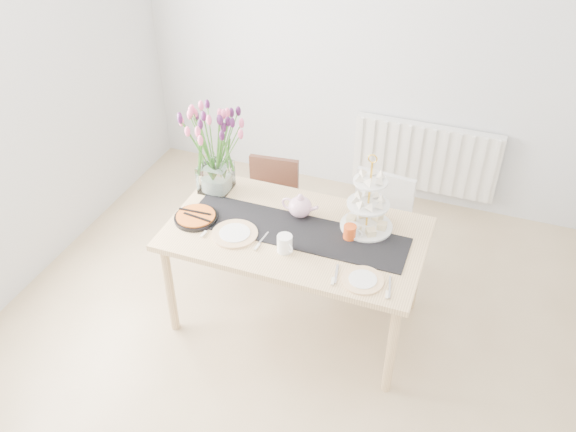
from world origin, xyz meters
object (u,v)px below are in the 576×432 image
(cake_stand, at_px, (368,210))
(mug_orange, at_px, (350,232))
(chair_white, at_px, (377,224))
(teapot, at_px, (300,207))
(radiator, at_px, (425,158))
(plate_right, at_px, (363,280))
(cream_jug, at_px, (353,231))
(mug_white, at_px, (285,244))
(tart_tin, at_px, (196,217))
(plate_left, at_px, (235,234))
(dining_table, at_px, (296,241))
(chair_brown, at_px, (271,201))
(tulip_vase, at_px, (213,138))

(cake_stand, height_order, mug_orange, cake_stand)
(chair_white, relative_size, teapot, 3.47)
(chair_white, height_order, cake_stand, cake_stand)
(radiator, bearing_deg, plate_right, -91.12)
(cream_jug, xyz_separation_m, mug_white, (-0.34, -0.27, 0.01))
(tart_tin, xyz_separation_m, plate_left, (0.30, -0.06, -0.01))
(cake_stand, relative_size, tart_tin, 1.73)
(dining_table, relative_size, teapot, 6.57)
(chair_brown, relative_size, chair_white, 0.89)
(teapot, bearing_deg, mug_orange, -11.86)
(plate_left, bearing_deg, tulip_vase, 127.88)
(dining_table, bearing_deg, mug_orange, 8.22)
(dining_table, xyz_separation_m, cake_stand, (0.40, 0.19, 0.21))
(cake_stand, relative_size, plate_right, 2.01)
(dining_table, xyz_separation_m, plate_right, (0.51, -0.29, 0.08))
(chair_brown, xyz_separation_m, tart_tin, (-0.20, -0.77, 0.33))
(dining_table, distance_m, plate_left, 0.39)
(cake_stand, height_order, mug_white, cake_stand)
(radiator, height_order, tulip_vase, tulip_vase)
(tulip_vase, height_order, tart_tin, tulip_vase)
(cream_jug, height_order, plate_left, cream_jug)
(tart_tin, distance_m, mug_white, 0.65)
(chair_white, distance_m, teapot, 0.69)
(dining_table, height_order, plate_left, plate_left)
(radiator, relative_size, cake_stand, 2.49)
(plate_left, bearing_deg, cake_stand, 25.32)
(chair_brown, distance_m, tart_tin, 0.86)
(tart_tin, bearing_deg, plate_right, -9.35)
(chair_brown, distance_m, tulip_vase, 0.86)
(mug_white, height_order, plate_right, mug_white)
(chair_brown, distance_m, cake_stand, 1.06)
(tulip_vase, bearing_deg, mug_white, -34.05)
(dining_table, height_order, mug_white, mug_white)
(radiator, distance_m, mug_white, 1.98)
(mug_white, height_order, plate_left, mug_white)
(teapot, relative_size, cream_jug, 2.88)
(tart_tin, bearing_deg, mug_orange, 9.02)
(dining_table, xyz_separation_m, mug_orange, (0.33, 0.05, 0.12))
(teapot, distance_m, tart_tin, 0.67)
(radiator, relative_size, dining_table, 0.75)
(cake_stand, height_order, plate_left, cake_stand)
(dining_table, bearing_deg, mug_white, -89.83)
(plate_left, bearing_deg, mug_orange, 17.52)
(radiator, relative_size, cream_jug, 14.20)
(tart_tin, bearing_deg, plate_left, -11.12)
(chair_brown, bearing_deg, radiator, 39.72)
(radiator, height_order, chair_white, chair_white)
(dining_table, height_order, mug_orange, mug_orange)
(tulip_vase, distance_m, mug_orange, 1.08)
(mug_orange, bearing_deg, plate_right, -117.92)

